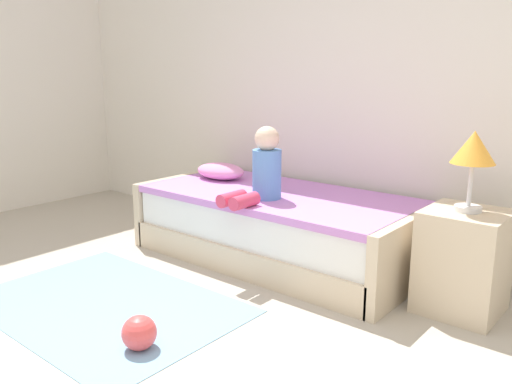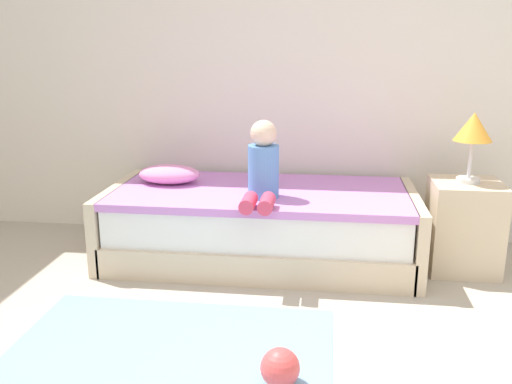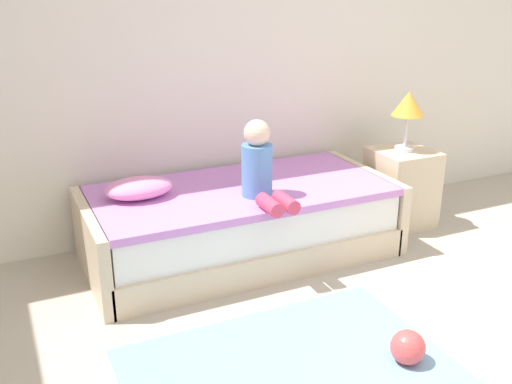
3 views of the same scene
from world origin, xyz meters
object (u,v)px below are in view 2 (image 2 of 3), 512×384
(table_lamp, at_px, (473,130))
(toy_ball, at_px, (280,368))
(bed, at_px, (261,225))
(pillow, at_px, (169,174))
(nightstand, at_px, (463,226))
(child_figure, at_px, (263,168))

(table_lamp, xyz_separation_m, toy_ball, (-1.08, -1.47, -0.85))
(bed, bearing_deg, pillow, 171.49)
(nightstand, height_order, pillow, pillow)
(child_figure, bearing_deg, toy_ball, -79.72)
(nightstand, bearing_deg, bed, 179.26)
(child_figure, height_order, toy_ball, child_figure)
(pillow, height_order, toy_ball, pillow)
(child_figure, bearing_deg, bed, 99.76)
(nightstand, relative_size, child_figure, 1.18)
(pillow, bearing_deg, child_figure, -24.89)
(bed, xyz_separation_m, child_figure, (0.04, -0.23, 0.46))
(pillow, bearing_deg, toy_ball, -59.48)
(table_lamp, bearing_deg, child_figure, -170.86)
(child_figure, relative_size, pillow, 1.16)
(table_lamp, height_order, toy_ball, table_lamp)
(child_figure, xyz_separation_m, pillow, (-0.71, 0.33, -0.14))
(nightstand, bearing_deg, pillow, 176.67)
(bed, bearing_deg, nightstand, -0.74)
(bed, bearing_deg, toy_ball, -79.80)
(child_figure, distance_m, pillow, 0.79)
(table_lamp, distance_m, toy_ball, 2.01)
(nightstand, distance_m, pillow, 2.04)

